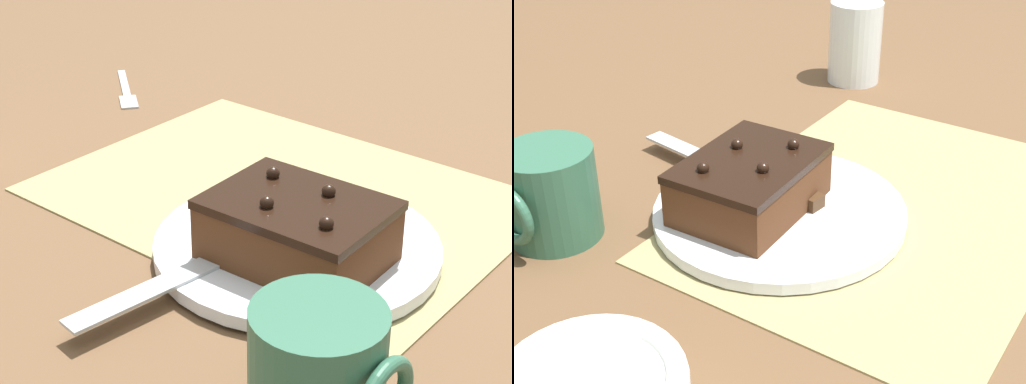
{
  "view_description": "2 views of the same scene",
  "coord_description": "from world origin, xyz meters",
  "views": [
    {
      "loc": [
        0.47,
        -0.62,
        0.4
      ],
      "look_at": [
        0.06,
        -0.11,
        0.07
      ],
      "focal_mm": 60.0,
      "sensor_mm": 36.0,
      "label": 1
    },
    {
      "loc": [
        0.6,
        0.25,
        0.39
      ],
      "look_at": [
        0.07,
        -0.1,
        0.02
      ],
      "focal_mm": 50.0,
      "sensor_mm": 36.0,
      "label": 2
    }
  ],
  "objects": [
    {
      "name": "serving_knife",
      "position": [
        0.05,
        -0.13,
        0.02
      ],
      "size": [
        0.06,
        0.26,
        0.01
      ],
      "rotation": [
        0.0,
        0.0,
        3.0
      ],
      "color": "#472D19",
      "rests_on": "cake_plate"
    },
    {
      "name": "dessert_fork",
      "position": [
        -0.35,
        0.11,
        0.0
      ],
      "size": [
        0.13,
        0.11,
        0.01
      ],
      "rotation": [
        0.0,
        0.0,
        4.04
      ],
      "color": "#B7BABF",
      "rests_on": "ground_plane"
    },
    {
      "name": "ground_plane",
      "position": [
        0.0,
        0.0,
        0.0
      ],
      "size": [
        3.0,
        3.0,
        0.0
      ],
      "primitive_type": "plane",
      "color": "brown"
    },
    {
      "name": "chocolate_cake",
      "position": [
        0.1,
        -0.11,
        0.04
      ],
      "size": [
        0.15,
        0.12,
        0.06
      ],
      "rotation": [
        0.0,
        0.0,
        0.04
      ],
      "color": "#512D19",
      "rests_on": "cake_plate"
    },
    {
      "name": "coffee_mug",
      "position": [
        0.23,
        -0.25,
        0.05
      ],
      "size": [
        0.1,
        0.09,
        0.09
      ],
      "color": "#33664C",
      "rests_on": "ground_plane"
    },
    {
      "name": "placemat_woven",
      "position": [
        0.0,
        0.0,
        0.0
      ],
      "size": [
        0.46,
        0.34,
        0.0
      ],
      "primitive_type": "cube",
      "color": "tan",
      "rests_on": "ground_plane"
    },
    {
      "name": "cake_plate",
      "position": [
        0.08,
        -0.08,
        0.01
      ],
      "size": [
        0.26,
        0.26,
        0.01
      ],
      "color": "white",
      "rests_on": "placemat_woven"
    }
  ]
}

